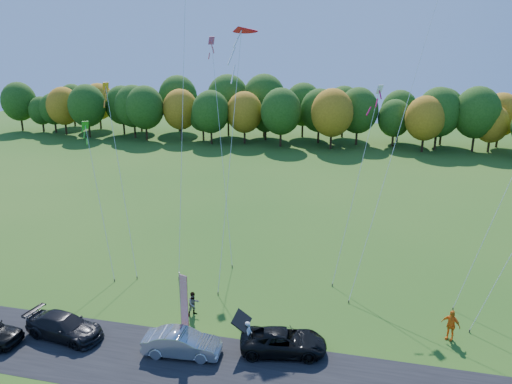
% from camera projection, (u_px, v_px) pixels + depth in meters
% --- Properties ---
extents(ground, '(160.00, 160.00, 0.00)m').
position_uv_depth(ground, '(233.00, 329.00, 30.68)').
color(ground, '#205015').
extents(asphalt_strip, '(90.00, 6.00, 0.01)m').
position_uv_depth(asphalt_strip, '(213.00, 369.00, 26.96)').
color(asphalt_strip, black).
rests_on(asphalt_strip, ground).
extents(tree_line, '(116.00, 12.00, 10.00)m').
position_uv_depth(tree_line, '(325.00, 146.00, 81.74)').
color(tree_line, '#1E4711').
rests_on(tree_line, ground).
extents(black_suv, '(5.21, 3.09, 1.36)m').
position_uv_depth(black_suv, '(283.00, 341.00, 28.23)').
color(black_suv, black).
rests_on(black_suv, ground).
extents(silver_sedan, '(4.51, 1.89, 1.45)m').
position_uv_depth(silver_sedan, '(182.00, 343.00, 28.00)').
color(silver_sedan, '#AAAAAF').
rests_on(silver_sedan, ground).
extents(dark_truck_a, '(5.10, 2.67, 1.41)m').
position_uv_depth(dark_truck_a, '(64.00, 326.00, 29.65)').
color(dark_truck_a, black).
rests_on(dark_truck_a, ground).
extents(person_tailgate_a, '(0.44, 0.63, 1.67)m').
position_uv_depth(person_tailgate_a, '(248.00, 335.00, 28.61)').
color(person_tailgate_a, white).
rests_on(person_tailgate_a, ground).
extents(person_tailgate_b, '(0.98, 0.99, 1.61)m').
position_uv_depth(person_tailgate_b, '(194.00, 304.00, 31.99)').
color(person_tailgate_b, gray).
rests_on(person_tailgate_b, ground).
extents(person_east, '(1.21, 0.94, 1.91)m').
position_uv_depth(person_east, '(451.00, 325.00, 29.35)').
color(person_east, orange).
rests_on(person_east, ground).
extents(feather_flag, '(0.55, 0.23, 4.33)m').
position_uv_depth(feather_flag, '(183.00, 300.00, 28.81)').
color(feather_flag, '#999999').
rests_on(feather_flag, ground).
extents(kite_delta_blue, '(3.98, 12.28, 31.17)m').
position_uv_depth(kite_delta_blue, '(184.00, 62.00, 37.84)').
color(kite_delta_blue, '#4C3F33').
rests_on(kite_delta_blue, ground).
extents(kite_parafoil_orange, '(7.65, 13.91, 24.80)m').
position_uv_depth(kite_parafoil_orange, '(405.00, 110.00, 35.54)').
color(kite_parafoil_orange, '#4C3F33').
rests_on(kite_parafoil_orange, ground).
extents(kite_delta_red, '(2.32, 9.55, 19.00)m').
position_uv_depth(kite_delta_red, '(232.00, 133.00, 36.23)').
color(kite_delta_red, '#4C3F33').
rests_on(kite_delta_red, ground).
extents(kite_diamond_yellow, '(5.05, 6.28, 14.06)m').
position_uv_depth(kite_diamond_yellow, '(121.00, 178.00, 38.11)').
color(kite_diamond_yellow, '#4C3F33').
rests_on(kite_diamond_yellow, ground).
extents(kite_diamond_green, '(4.35, 4.78, 11.34)m').
position_uv_depth(kite_diamond_green, '(99.00, 200.00, 37.34)').
color(kite_diamond_green, '#4C3F33').
rests_on(kite_diamond_green, ground).
extents(kite_diamond_white, '(2.95, 6.17, 14.15)m').
position_uv_depth(kite_diamond_white, '(356.00, 185.00, 36.20)').
color(kite_diamond_white, '#4C3F33').
rests_on(kite_diamond_white, ground).
extents(kite_diamond_pink, '(4.58, 8.93, 17.52)m').
position_uv_depth(kite_diamond_pink, '(221.00, 148.00, 40.59)').
color(kite_diamond_pink, '#4C3F33').
rests_on(kite_diamond_pink, ground).
extents(kite_diamond_blue_low, '(4.55, 3.29, 10.03)m').
position_uv_depth(kite_diamond_blue_low, '(511.00, 254.00, 29.69)').
color(kite_diamond_blue_low, '#4C3F33').
rests_on(kite_diamond_blue_low, ground).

